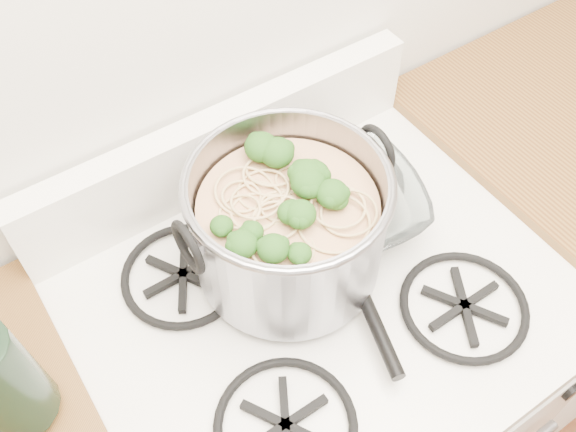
{
  "coord_description": "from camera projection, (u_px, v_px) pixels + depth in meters",
  "views": [
    {
      "loc": [
        -0.34,
        0.85,
        1.8
      ],
      "look_at": [
        -0.02,
        1.34,
        1.04
      ],
      "focal_mm": 40.0,
      "sensor_mm": 36.0,
      "label": 1
    }
  ],
  "objects": [
    {
      "name": "glass_bowl",
      "position": [
        344.0,
        209.0,
        1.1
      ],
      "size": [
        0.13,
        0.13,
        0.03
      ],
      "primitive_type": "imported",
      "rotation": [
        0.0,
        0.0,
        -0.23
      ],
      "color": "white",
      "rests_on": "gas_range"
    },
    {
      "name": "gas_range",
      "position": [
        313.0,
        404.0,
        1.4
      ],
      "size": [
        0.76,
        0.66,
        0.92
      ],
      "color": "white",
      "rests_on": "ground"
    },
    {
      "name": "spatula",
      "position": [
        338.0,
        239.0,
        1.06
      ],
      "size": [
        0.37,
        0.38,
        0.02
      ],
      "primitive_type": null,
      "rotation": [
        0.0,
        0.0,
        -0.3
      ],
      "color": "black",
      "rests_on": "gas_range"
    },
    {
      "name": "stock_pot",
      "position": [
        288.0,
        225.0,
        0.97
      ],
      "size": [
        0.34,
        0.31,
        0.21
      ],
      "color": "gray",
      "rests_on": "gas_range"
    }
  ]
}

